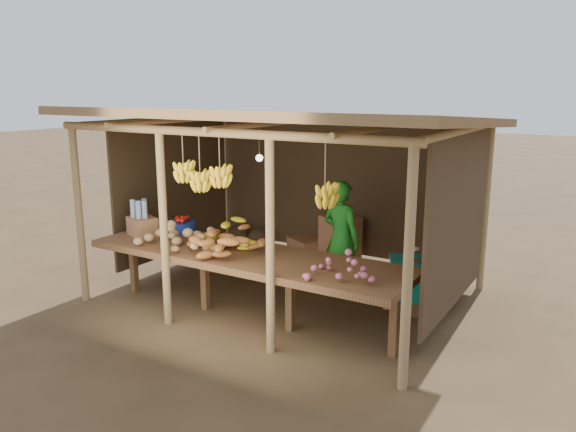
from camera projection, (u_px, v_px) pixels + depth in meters
The scene contains 13 objects.
ground at pixel (288, 294), 7.34m from camera, with size 60.00×60.00×0.00m, color brown.
stall_structure at pixel (292, 147), 6.92m from camera, with size 4.70×3.50×2.43m.
counter at pixel (245, 258), 6.38m from camera, with size 3.90×1.05×0.80m.
potato_heap at pixel (188, 231), 6.63m from camera, with size 1.05×0.63×0.37m, color tan, non-canonical shape.
sweet_potato_heap at pixel (227, 239), 6.31m from camera, with size 1.07×0.64×0.36m, color #A4622A, non-canonical shape.
onion_heap at pixel (343, 263), 5.43m from camera, with size 0.71×0.43×0.35m, color #B65870, non-canonical shape.
banana_pile at pixel (227, 232), 6.64m from camera, with size 0.64×0.38×0.35m, color yellow, non-canonical shape.
tomato_basin at pixel (181, 225), 7.33m from camera, with size 0.38×0.38×0.20m.
bottle_box at pixel (142, 221), 7.14m from camera, with size 0.45×0.41×0.46m.
vendor at pixel (341, 239), 7.15m from camera, with size 0.55×0.36×1.52m, color #19721D.
tarp_crate at pixel (418, 284), 6.76m from camera, with size 0.85×0.81×0.81m.
carton_stack at pixel (329, 246), 8.28m from camera, with size 1.18×0.57×0.81m.
burlap_sacks at pixel (248, 241), 8.91m from camera, with size 0.83×0.43×0.59m.
Camera 1 is at (3.58, -5.94, 2.62)m, focal length 35.00 mm.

